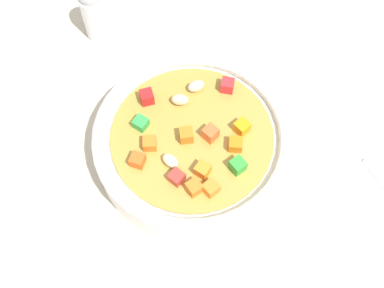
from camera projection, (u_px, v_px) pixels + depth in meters
ground_plane at (192, 157)px, 55.80cm from camera, size 140.00×140.00×2.00cm
soup_bowl_main at (192, 142)px, 52.53cm from camera, size 20.83×20.83×5.72cm
spoon at (366, 160)px, 54.15cm from camera, size 2.60×24.26×0.77cm
pepper_shaker at (94, 11)px, 58.98cm from camera, size 3.03×3.03×8.30cm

